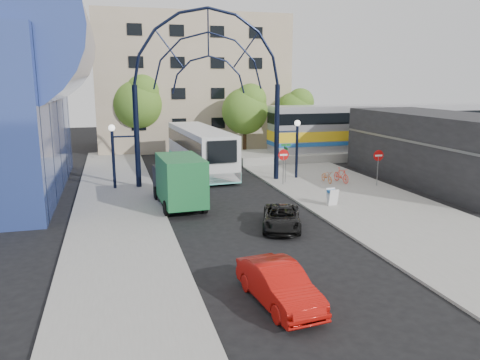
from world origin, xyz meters
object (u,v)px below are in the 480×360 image
object	(u,v)px
do_not_enter_sign	(378,159)
street_name_sign	(286,155)
tree_north_a	(246,109)
city_bus	(200,149)
stop_sign	(283,158)
black_suv	(282,218)
sandwich_board	(332,195)
bike_near_a	(327,177)
green_truck	(178,181)
tree_north_b	(138,101)
gateway_arch	(209,61)
tree_north_c	(296,110)
bike_near_b	(341,175)
train_car	(394,126)
red_sedan	(279,284)

from	to	relation	value
do_not_enter_sign	street_name_sign	distance (m)	6.36
tree_north_a	city_bus	world-z (taller)	tree_north_a
stop_sign	black_suv	size ratio (longest dim) A/B	0.63
sandwich_board	bike_near_a	bearing A→B (deg)	67.11
green_truck	stop_sign	bearing A→B (deg)	20.72
sandwich_board	tree_north_b	bearing A→B (deg)	111.59
street_name_sign	city_bus	size ratio (longest dim) A/B	0.22
tree_north_a	green_truck	size ratio (longest dim) A/B	1.13
gateway_arch	do_not_enter_sign	distance (m)	13.43
green_truck	bike_near_a	xyz separation A→B (m)	(11.09, 3.26, -0.99)
tree_north_a	tree_north_c	size ratio (longest dim) A/B	1.08
bike_near_b	bike_near_a	bearing A→B (deg)	154.87
sandwich_board	do_not_enter_sign	bearing A→B (deg)	36.68
do_not_enter_sign	black_suv	world-z (taller)	do_not_enter_sign
do_not_enter_sign	train_car	xyz separation A→B (m)	(9.00, 12.00, 0.93)
street_name_sign	tree_north_b	size ratio (longest dim) A/B	0.35
stop_sign	tree_north_a	world-z (taller)	tree_north_a
stop_sign	train_car	world-z (taller)	train_car
do_not_enter_sign	train_car	size ratio (longest dim) A/B	0.10
green_truck	red_sedan	world-z (taller)	green_truck
tree_north_a	tree_north_b	distance (m)	10.79
green_truck	sandwich_board	bearing A→B (deg)	-19.74
do_not_enter_sign	stop_sign	bearing A→B (deg)	162.12
tree_north_a	stop_sign	bearing A→B (deg)	-95.42
stop_sign	street_name_sign	distance (m)	0.74
street_name_sign	red_sedan	size ratio (longest dim) A/B	0.68
city_bus	red_sedan	distance (m)	23.69
sandwich_board	street_name_sign	bearing A→B (deg)	93.46
stop_sign	tree_north_c	size ratio (longest dim) A/B	0.38
tree_north_a	green_truck	bearing A→B (deg)	-117.77
gateway_arch	train_car	xyz separation A→B (m)	(20.00, 8.00, -5.66)
bike_near_b	sandwich_board	bearing A→B (deg)	-130.77
tree_north_a	green_truck	xyz separation A→B (m)	(-9.14, -17.35, -3.07)
sandwich_board	tree_north_a	distance (m)	20.33
tree_north_b	black_suv	distance (m)	27.83
black_suv	stop_sign	bearing A→B (deg)	88.87
tree_north_c	black_suv	size ratio (longest dim) A/B	1.63
gateway_arch	tree_north_c	distance (m)	18.95
gateway_arch	tree_north_a	bearing A→B (deg)	62.83
tree_north_a	black_suv	bearing A→B (deg)	-101.75
train_car	tree_north_b	xyz separation A→B (m)	(-23.88, 7.93, 2.37)
train_car	sandwich_board	bearing A→B (deg)	-131.95
black_suv	bike_near_b	xyz separation A→B (m)	(7.71, 8.56, 0.08)
stop_sign	tree_north_b	xyz separation A→B (m)	(-8.68, 17.93, 3.27)
tree_north_c	black_suv	bearing A→B (deg)	-113.37
tree_north_a	sandwich_board	bearing A→B (deg)	-91.50
street_name_sign	tree_north_c	bearing A→B (deg)	65.69
tree_north_c	green_truck	size ratio (longest dim) A/B	1.05
black_suv	bike_near_b	bearing A→B (deg)	67.82
do_not_enter_sign	bike_near_a	size ratio (longest dim) A/B	1.56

